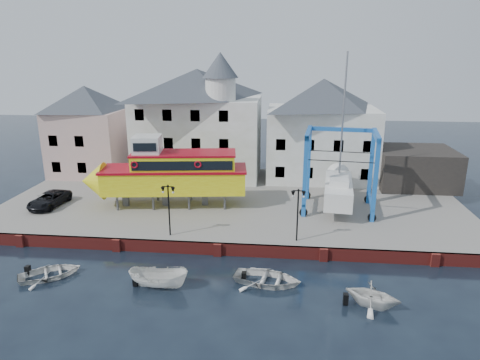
# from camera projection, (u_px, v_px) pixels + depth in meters

# --- Properties ---
(ground) EXTENTS (140.00, 140.00, 0.00)m
(ground) POSITION_uv_depth(u_px,v_px,m) (218.00, 256.00, 32.82)
(ground) COLOR black
(ground) RESTS_ON ground
(hardstanding) EXTENTS (44.00, 22.00, 1.00)m
(hardstanding) POSITION_uv_depth(u_px,v_px,m) (234.00, 201.00, 43.16)
(hardstanding) COLOR slate
(hardstanding) RESTS_ON ground
(quay_wall) EXTENTS (44.00, 0.47, 1.00)m
(quay_wall) POSITION_uv_depth(u_px,v_px,m) (218.00, 249.00, 32.78)
(quay_wall) COLOR maroon
(quay_wall) RESTS_ON ground
(building_pink) EXTENTS (8.00, 7.00, 10.30)m
(building_pink) POSITION_uv_depth(u_px,v_px,m) (88.00, 131.00, 49.95)
(building_pink) COLOR #D1A79D
(building_pink) RESTS_ON hardstanding
(building_white_main) EXTENTS (14.00, 8.30, 14.00)m
(building_white_main) POSITION_uv_depth(u_px,v_px,m) (199.00, 122.00, 48.70)
(building_white_main) COLOR beige
(building_white_main) RESTS_ON hardstanding
(building_white_right) EXTENTS (12.00, 8.00, 11.20)m
(building_white_right) POSITION_uv_depth(u_px,v_px,m) (321.00, 130.00, 48.13)
(building_white_right) COLOR beige
(building_white_right) RESTS_ON hardstanding
(shed_dark) EXTENTS (8.00, 7.00, 4.00)m
(shed_dark) POSITION_uv_depth(u_px,v_px,m) (414.00, 167.00, 46.29)
(shed_dark) COLOR black
(shed_dark) RESTS_ON hardstanding
(lamp_post_left) EXTENTS (1.12, 0.32, 4.20)m
(lamp_post_left) POSITION_uv_depth(u_px,v_px,m) (168.00, 197.00, 33.16)
(lamp_post_left) COLOR black
(lamp_post_left) RESTS_ON hardstanding
(lamp_post_right) EXTENTS (1.12, 0.32, 4.20)m
(lamp_post_right) POSITION_uv_depth(u_px,v_px,m) (298.00, 202.00, 32.18)
(lamp_post_right) COLOR black
(lamp_post_right) RESTS_ON hardstanding
(tour_boat) EXTENTS (15.68, 5.56, 6.68)m
(tour_boat) POSITION_uv_depth(u_px,v_px,m) (165.00, 173.00, 39.84)
(tour_boat) COLOR #59595E
(tour_boat) RESTS_ON hardstanding
(travel_lift) EXTENTS (7.08, 9.51, 14.06)m
(travel_lift) POSITION_uv_depth(u_px,v_px,m) (338.00, 182.00, 39.76)
(travel_lift) COLOR #1462B4
(travel_lift) RESTS_ON hardstanding
(van) EXTENTS (2.59, 4.95, 1.33)m
(van) POSITION_uv_depth(u_px,v_px,m) (49.00, 199.00, 40.26)
(van) COLOR black
(van) RESTS_ON hardstanding
(motorboat_a) EXTENTS (4.08, 1.64, 1.56)m
(motorboat_a) POSITION_uv_depth(u_px,v_px,m) (159.00, 287.00, 28.41)
(motorboat_a) COLOR white
(motorboat_a) RESTS_ON ground
(motorboat_b) EXTENTS (5.06, 4.01, 0.94)m
(motorboat_b) POSITION_uv_depth(u_px,v_px,m) (267.00, 283.00, 28.89)
(motorboat_b) COLOR white
(motorboat_b) RESTS_ON ground
(motorboat_c) EXTENTS (4.16, 3.91, 1.75)m
(motorboat_c) POSITION_uv_depth(u_px,v_px,m) (372.00, 306.00, 26.31)
(motorboat_c) COLOR white
(motorboat_c) RESTS_ON ground
(motorboat_d) EXTENTS (4.96, 4.61, 0.84)m
(motorboat_d) POSITION_uv_depth(u_px,v_px,m) (50.00, 277.00, 29.72)
(motorboat_d) COLOR white
(motorboat_d) RESTS_ON ground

